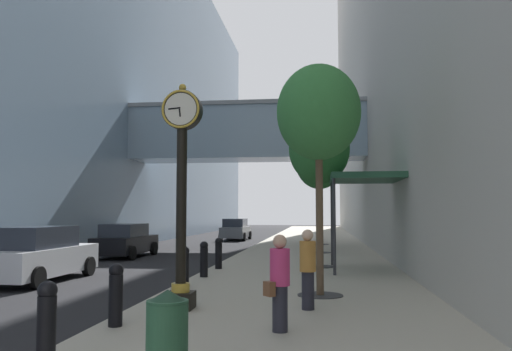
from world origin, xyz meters
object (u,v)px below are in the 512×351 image
(car_grey_far, at_px, (236,230))
(bollard_second, at_px, (116,293))
(street_tree_far, at_px, (319,160))
(bollard_nearest, at_px, (47,321))
(bollard_fourth, at_px, (184,266))
(car_black_near, at_px, (125,241))
(street_tree_mid_far, at_px, (319,162))
(street_tree_near, at_px, (319,114))
(trash_bin, at_px, (167,331))
(car_white_mid, at_px, (38,255))
(street_tree_mid_near, at_px, (319,150))
(pedestrian_by_clock, at_px, (308,267))
(bollard_fifth, at_px, (204,258))
(pedestrian_walking, at_px, (279,281))
(street_clock, at_px, (181,183))
(bollard_sixth, at_px, (219,252))

(car_grey_far, bearing_deg, bollard_second, -84.62)
(car_grey_far, bearing_deg, street_tree_far, -46.02)
(bollard_nearest, height_order, bollard_fourth, same)
(bollard_fourth, distance_m, car_black_near, 11.68)
(street_tree_mid_far, bearing_deg, car_grey_far, 115.90)
(bollard_nearest, bearing_deg, street_tree_near, 59.71)
(trash_bin, bearing_deg, street_tree_far, 85.90)
(car_white_mid, bearing_deg, street_tree_far, 63.34)
(street_tree_mid_near, bearing_deg, pedestrian_by_clock, -91.69)
(bollard_nearest, distance_m, bollard_fifth, 9.30)
(pedestrian_by_clock, height_order, car_black_near, pedestrian_by_clock)
(bollard_second, distance_m, street_tree_mid_near, 11.64)
(trash_bin, distance_m, car_grey_far, 33.14)
(pedestrian_walking, relative_size, pedestrian_by_clock, 0.99)
(bollard_fourth, xyz_separation_m, pedestrian_walking, (2.91, -4.71, 0.28))
(bollard_nearest, bearing_deg, car_white_mid, 120.65)
(trash_bin, height_order, pedestrian_walking, pedestrian_walking)
(street_tree_near, distance_m, street_tree_mid_near, 6.59)
(street_tree_mid_far, height_order, trash_bin, street_tree_mid_far)
(street_clock, bearing_deg, car_white_mid, 141.81)
(street_tree_mid_near, relative_size, pedestrian_by_clock, 3.45)
(bollard_second, height_order, bollard_fifth, same)
(bollard_sixth, bearing_deg, car_white_mid, -149.46)
(bollard_nearest, height_order, trash_bin, bollard_nearest)
(bollard_second, relative_size, street_tree_near, 0.19)
(bollard_second, xyz_separation_m, bollard_fifth, (0.00, 6.97, 0.00))
(bollard_nearest, bearing_deg, car_black_near, 108.14)
(bollard_fifth, relative_size, trash_bin, 1.05)
(car_white_mid, bearing_deg, car_grey_far, 84.64)
(bollard_fourth, bearing_deg, car_black_near, 118.85)
(car_white_mid, relative_size, car_grey_far, 1.05)
(pedestrian_walking, bearing_deg, car_white_mid, 141.63)
(bollard_sixth, xyz_separation_m, pedestrian_by_clock, (3.34, -7.31, 0.29))
(bollard_fourth, bearing_deg, street_tree_near, -12.98)
(pedestrian_walking, bearing_deg, street_tree_mid_far, 87.73)
(car_black_near, bearing_deg, street_tree_mid_far, 12.98)
(car_grey_far, bearing_deg, pedestrian_walking, -79.24)
(car_grey_far, bearing_deg, trash_bin, -82.08)
(bollard_second, relative_size, trash_bin, 1.05)
(pedestrian_by_clock, xyz_separation_m, car_grey_far, (-6.19, 28.29, -0.21))
(bollard_fourth, distance_m, bollard_sixth, 4.65)
(car_black_near, relative_size, car_grey_far, 0.98)
(bollard_second, relative_size, bollard_fifth, 1.00)
(bollard_nearest, distance_m, bollard_second, 2.32)
(street_tree_far, height_order, car_grey_far, street_tree_far)
(pedestrian_by_clock, bearing_deg, trash_bin, -109.72)
(street_tree_near, xyz_separation_m, car_white_mid, (-8.69, 2.47, -3.75))
(bollard_second, xyz_separation_m, car_black_near, (-5.64, 14.88, 0.06))
(bollard_nearest, distance_m, car_white_mid, 10.01)
(street_clock, height_order, street_tree_far, street_tree_far)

